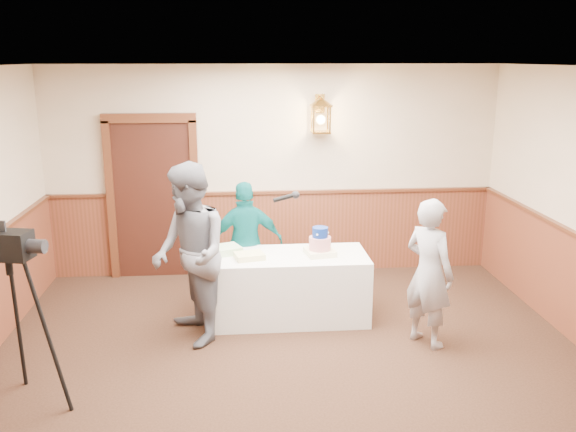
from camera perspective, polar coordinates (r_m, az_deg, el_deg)
name	(u,v)px	position (r m, az deg, el deg)	size (l,w,h in m)	color
ground	(300,410)	(5.39, 1.16, -17.71)	(7.00, 7.00, 0.00)	black
room_shell	(289,222)	(5.18, 0.13, -0.59)	(6.02, 7.02, 2.81)	#C3B292
display_table	(287,286)	(6.92, -0.14, -6.61)	(1.80, 0.80, 0.75)	silver
tiered_cake	(320,244)	(6.77, 3.01, -2.63)	(0.35, 0.35, 0.32)	#FDF5C5
sheet_cake_yellow	(249,256)	(6.67, -3.63, -3.75)	(0.31, 0.23, 0.06)	#DCD783
sheet_cake_green	(224,250)	(6.87, -5.97, -3.18)	(0.34, 0.27, 0.08)	#95C188
interviewer	(190,255)	(6.28, -9.19, -3.58)	(1.64, 1.10, 1.88)	slate
baker	(429,273)	(6.34, 13.05, -5.19)	(0.56, 0.37, 1.54)	#9C9CA2
assistant_p	(246,244)	(7.23, -3.91, -2.59)	(0.87, 0.36, 1.49)	#0A6060
tv_camera_rig	(17,331)	(5.56, -24.01, -9.84)	(0.61, 0.57, 1.56)	black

